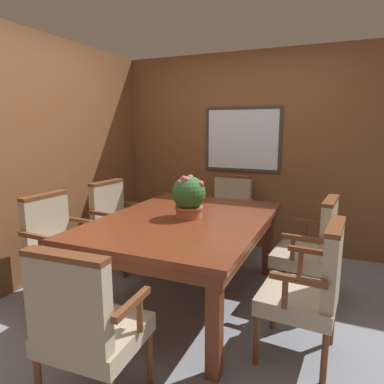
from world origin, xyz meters
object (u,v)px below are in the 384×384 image
at_px(chair_left_near, 57,243).
at_px(chair_head_far, 229,211).
at_px(chair_right_far, 312,246).
at_px(chair_head_near, 86,323).
at_px(chair_right_near, 311,286).
at_px(dining_table, 185,227).
at_px(chair_left_far, 116,221).
at_px(potted_plant, 189,196).

relative_size(chair_left_near, chair_head_far, 1.00).
xyz_separation_m(chair_right_far, chair_head_near, (-1.01, -1.73, 0.00)).
height_order(chair_right_far, chair_left_near, same).
distance_m(chair_left_near, chair_right_near, 2.17).
xyz_separation_m(dining_table, chair_head_far, (-0.01, 1.34, -0.16)).
xyz_separation_m(dining_table, chair_left_far, (-1.03, 0.42, -0.16)).
bearing_deg(chair_head_far, chair_left_far, -134.59).
bearing_deg(chair_left_far, dining_table, -106.47).
distance_m(chair_left_near, chair_left_far, 0.82).
height_order(chair_head_near, chair_left_far, same).
relative_size(dining_table, chair_right_near, 1.97).
bearing_deg(chair_right_far, potted_plant, -64.08).
height_order(chair_left_near, chair_head_near, same).
bearing_deg(chair_right_near, chair_right_far, -172.57).
relative_size(chair_right_far, chair_head_far, 1.00).
relative_size(chair_head_far, potted_plant, 2.57).
relative_size(dining_table, chair_head_far, 1.97).
bearing_deg(dining_table, potted_plant, 42.63).
xyz_separation_m(chair_left_near, chair_right_near, (2.17, 0.00, 0.00)).
bearing_deg(chair_right_far, dining_table, -63.43).
relative_size(chair_right_far, chair_left_far, 1.00).
distance_m(chair_head_near, chair_left_far, 2.04).
bearing_deg(potted_plant, chair_head_far, 91.59).
xyz_separation_m(chair_right_far, chair_left_far, (-2.06, 0.02, 0.00)).
height_order(dining_table, chair_left_near, chair_left_near).
bearing_deg(chair_head_far, chair_right_far, -38.40).
xyz_separation_m(chair_right_far, potted_plant, (-1.01, -0.38, 0.44)).
relative_size(chair_left_near, potted_plant, 2.57).
relative_size(dining_table, chair_left_far, 1.97).
bearing_deg(potted_plant, chair_right_far, 20.63).
relative_size(dining_table, chair_head_near, 1.97).
xyz_separation_m(dining_table, chair_right_near, (1.08, -0.40, -0.16)).
xyz_separation_m(chair_right_near, chair_head_far, (-1.09, 1.74, 0.00)).
bearing_deg(chair_left_near, chair_head_far, -28.20).
relative_size(chair_right_far, chair_left_near, 1.00).
bearing_deg(chair_right_far, chair_left_far, -85.21).
bearing_deg(chair_head_near, chair_left_far, -61.85).
xyz_separation_m(dining_table, chair_right_far, (1.03, 0.40, -0.16)).
relative_size(chair_right_near, potted_plant, 2.57).
height_order(chair_head_near, potted_plant, potted_plant).
relative_size(chair_left_near, chair_left_far, 1.00).
bearing_deg(chair_right_near, chair_left_near, -85.99).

